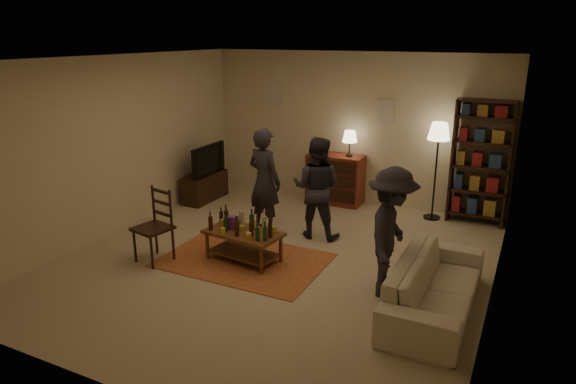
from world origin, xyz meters
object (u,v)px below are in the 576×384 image
Objects in this scene: dining_chair at (156,222)px; person_by_sofa at (391,233)px; sofa at (435,286)px; person_left at (264,181)px; floor_lamp at (439,138)px; tv_stand at (204,180)px; coffee_table at (243,234)px; person_right at (317,188)px; bookshelf at (480,161)px; dresser at (336,178)px.

dining_chair is 3.15m from person_by_sofa.
sofa is 3.19m from person_left.
floor_lamp is at bearing 58.86° from dining_chair.
sofa is at bearing -108.95° from person_by_sofa.
tv_stand is 4.23m from floor_lamp.
coffee_table is 3.61m from floor_lamp.
person_right is (0.81, 0.16, -0.05)m from person_left.
bookshelf is 1.23× the size of person_left.
person_by_sofa is at bearing 75.88° from sofa.
floor_lamp reaches higher than dresser.
dresser reaches higher than coffee_table.
coffee_table is 0.71× the size of person_right.
floor_lamp is at bearing 11.92° from tv_stand.
floor_lamp is 0.99× the size of person_left.
coffee_table is 0.55× the size of bookshelf.
bookshelf is at bearing 1.57° from dresser.
sofa is at bearing -78.56° from floor_lamp.
person_by_sofa is at bearing 132.90° from person_right.
bookshelf is (2.44, 0.07, 0.56)m from dresser.
dining_chair is at bearing 41.27° from person_right.
dresser is at bearing 37.54° from sofa.
bookshelf reaches higher than dining_chair.
bookshelf is at bearing 11.80° from tv_stand.
person_right is (0.54, 1.25, 0.39)m from coffee_table.
dining_chair is 0.76× the size of dresser.
person_right reaches higher than dresser.
floor_lamp is at bearing -168.90° from bookshelf.
person_right reaches higher than dining_chair.
person_left is at bearing -27.04° from tv_stand.
person_right is at bearing -16.12° from tv_stand.
floor_lamp reaches higher than person_by_sofa.
bookshelf reaches higher than dresser.
dining_chair is at bearing 93.09° from person_by_sofa.
person_right is at bearing -78.80° from dresser.
floor_lamp is 2.97m from person_by_sofa.
tv_stand is at bearing -157.93° from dresser.
floor_lamp is (1.78, -0.06, 0.90)m from dresser.
bookshelf is (2.65, 2.98, 0.64)m from coffee_table.
dining_chair is at bearing -68.87° from tv_stand.
person_left is 2.57m from person_by_sofa.
dresser is at bearing -178.43° from bookshelf.
coffee_table is 2.08m from person_by_sofa.
bookshelf reaches higher than tv_stand.
person_right is at bearing 58.52° from dining_chair.
sofa is at bearing 169.88° from person_left.
person_left is 1.05× the size of person_by_sofa.
person_left reaches higher than person_by_sofa.
coffee_table is at bearing -44.46° from tv_stand.
dresser is at bearing 26.71° from person_by_sofa.
coffee_table is at bearing 35.82° from dining_chair.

